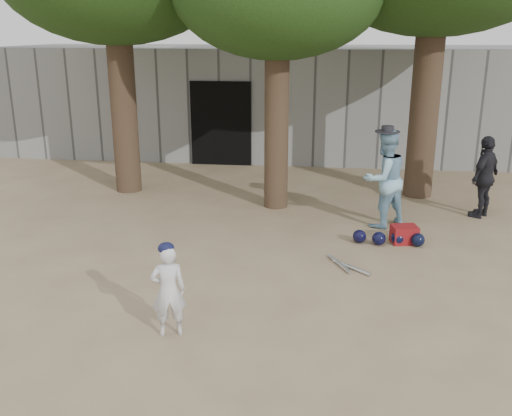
# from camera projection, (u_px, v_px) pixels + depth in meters

# --- Properties ---
(ground) EXTENTS (70.00, 70.00, 0.00)m
(ground) POSITION_uv_depth(u_px,v_px,m) (204.00, 294.00, 7.82)
(ground) COLOR #937C5E
(ground) RESTS_ON ground
(boy_player) EXTENTS (0.48, 0.39, 1.13)m
(boy_player) POSITION_uv_depth(u_px,v_px,m) (168.00, 291.00, 6.62)
(boy_player) COLOR silver
(boy_player) RESTS_ON ground
(spectator_blue) EXTENTS (1.10, 1.04, 1.78)m
(spectator_blue) POSITION_uv_depth(u_px,v_px,m) (384.00, 179.00, 10.28)
(spectator_blue) COLOR #85B4CE
(spectator_blue) RESTS_ON ground
(spectator_dark) EXTENTS (0.88, 0.96, 1.58)m
(spectator_dark) POSITION_uv_depth(u_px,v_px,m) (485.00, 177.00, 10.84)
(spectator_dark) COLOR black
(spectator_dark) RESTS_ON ground
(red_bag) EXTENTS (0.48, 0.40, 0.30)m
(red_bag) POSITION_uv_depth(u_px,v_px,m) (404.00, 234.00, 9.66)
(red_bag) COLOR maroon
(red_bag) RESTS_ON ground
(back_building) EXTENTS (16.00, 5.24, 3.00)m
(back_building) POSITION_uv_depth(u_px,v_px,m) (275.00, 98.00, 17.16)
(back_building) COLOR gray
(back_building) RESTS_ON ground
(helmet_row) EXTENTS (1.19, 0.30, 0.23)m
(helmet_row) POSITION_uv_depth(u_px,v_px,m) (388.00, 238.00, 9.58)
(helmet_row) COLOR black
(helmet_row) RESTS_ON ground
(bat_pile) EXTENTS (0.64, 0.72, 0.06)m
(bat_pile) POSITION_uv_depth(u_px,v_px,m) (346.00, 266.00, 8.69)
(bat_pile) COLOR silver
(bat_pile) RESTS_ON ground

